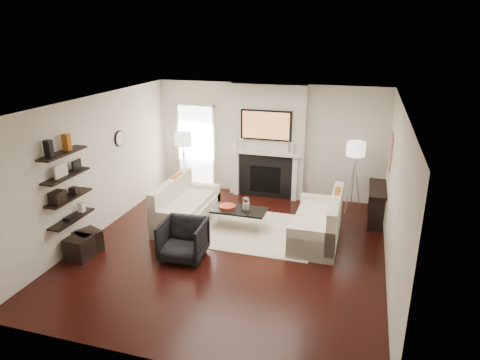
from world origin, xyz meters
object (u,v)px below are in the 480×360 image
(lamp_left_shade, at_px, (183,139))
(armchair, at_px, (183,238))
(loveseat_left_base, at_px, (187,214))
(loveseat_right_base, at_px, (316,230))
(ottoman_near, at_px, (88,241))
(coffee_table, at_px, (239,210))
(lamp_right_shade, at_px, (356,149))

(lamp_left_shade, bearing_deg, armchair, -67.26)
(loveseat_left_base, bearing_deg, loveseat_right_base, 0.49)
(ottoman_near, bearing_deg, loveseat_right_base, 22.69)
(coffee_table, distance_m, ottoman_near, 2.93)
(lamp_right_shade, bearing_deg, loveseat_left_base, -153.44)
(loveseat_left_base, height_order, ottoman_near, loveseat_left_base)
(lamp_right_shade, bearing_deg, armchair, -132.69)
(coffee_table, height_order, ottoman_near, coffee_table)
(armchair, relative_size, lamp_left_shade, 1.94)
(loveseat_right_base, bearing_deg, ottoman_near, -157.31)
(loveseat_right_base, distance_m, ottoman_near, 4.27)
(coffee_table, xyz_separation_m, ottoman_near, (-2.37, -1.71, -0.20))
(armchair, relative_size, lamp_right_shade, 1.94)
(loveseat_right_base, height_order, lamp_right_shade, lamp_right_shade)
(loveseat_left_base, xyz_separation_m, lamp_left_shade, (-0.64, 1.39, 1.24))
(armchair, bearing_deg, coffee_table, 63.98)
(loveseat_left_base, height_order, lamp_left_shade, lamp_left_shade)
(coffee_table, bearing_deg, loveseat_left_base, -175.59)
(lamp_left_shade, bearing_deg, lamp_right_shade, 3.54)
(coffee_table, xyz_separation_m, armchair, (-0.60, -1.44, -0.01))
(coffee_table, relative_size, lamp_left_shade, 2.75)
(loveseat_right_base, bearing_deg, loveseat_left_base, -179.51)
(ottoman_near, bearing_deg, lamp_left_shade, 78.36)
(loveseat_right_base, xyz_separation_m, armchair, (-2.17, -1.38, 0.18))
(loveseat_left_base, distance_m, loveseat_right_base, 2.68)
(loveseat_left_base, height_order, loveseat_right_base, same)
(loveseat_left_base, bearing_deg, ottoman_near, -127.85)
(loveseat_left_base, distance_m, ottoman_near, 2.06)
(armchair, distance_m, ottoman_near, 1.80)
(loveseat_left_base, relative_size, armchair, 2.32)
(loveseat_left_base, distance_m, lamp_right_shade, 3.85)
(lamp_left_shade, xyz_separation_m, ottoman_near, (-0.62, -3.01, -1.25))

